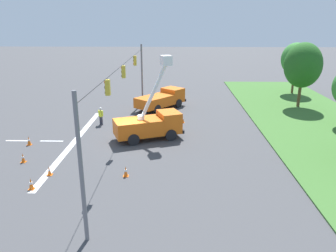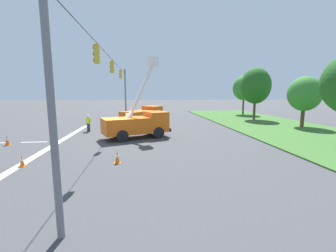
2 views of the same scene
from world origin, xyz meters
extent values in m
plane|color=#424244|center=(0.00, 0.00, 0.00)|extent=(200.00, 200.00, 0.00)
cube|color=#3D6B2D|center=(0.00, 18.00, 0.05)|extent=(56.00, 12.00, 0.10)
cube|color=silver|center=(0.00, -4.52, 0.00)|extent=(17.60, 0.50, 0.01)
cube|color=silver|center=(0.00, -6.52, 0.00)|extent=(0.20, 2.00, 0.01)
cylinder|color=slate|center=(-13.00, 0.00, 3.60)|extent=(0.20, 0.20, 7.20)
cylinder|color=slate|center=(13.00, 0.00, 3.60)|extent=(0.20, 0.20, 7.20)
cylinder|color=black|center=(0.00, 0.00, 6.60)|extent=(26.00, 0.03, 0.03)
cylinder|color=black|center=(-6.92, 0.00, 6.55)|extent=(0.02, 0.02, 0.10)
cube|color=gold|center=(-6.92, 0.00, 6.02)|extent=(0.32, 0.28, 0.96)
cylinder|color=black|center=(-6.92, -0.16, 6.34)|extent=(0.16, 0.05, 0.16)
cylinder|color=black|center=(-6.92, -0.16, 6.02)|extent=(0.16, 0.05, 0.16)
cylinder|color=red|center=(-6.92, -0.16, 5.70)|extent=(0.16, 0.05, 0.16)
cylinder|color=black|center=(0.38, 0.00, 6.55)|extent=(0.02, 0.02, 0.10)
cube|color=gold|center=(0.38, 0.00, 6.02)|extent=(0.32, 0.28, 0.96)
cylinder|color=red|center=(0.38, -0.16, 6.34)|extent=(0.16, 0.05, 0.16)
cylinder|color=black|center=(0.38, -0.16, 6.02)|extent=(0.16, 0.05, 0.16)
cylinder|color=black|center=(0.38, -0.16, 5.70)|extent=(0.16, 0.05, 0.16)
cylinder|color=black|center=(6.54, 0.00, 6.55)|extent=(0.02, 0.02, 0.10)
cube|color=gold|center=(6.54, 0.00, 6.02)|extent=(0.32, 0.28, 0.96)
cylinder|color=red|center=(6.54, -0.16, 6.34)|extent=(0.16, 0.05, 0.16)
cylinder|color=black|center=(6.54, -0.16, 6.02)|extent=(0.16, 0.05, 0.16)
cylinder|color=black|center=(6.54, -0.16, 5.70)|extent=(0.16, 0.05, 0.16)
cylinder|color=brown|center=(-19.49, 20.33, 1.52)|extent=(0.31, 0.31, 3.04)
ellipsoid|color=#387F33|center=(-19.49, 20.33, 4.80)|extent=(4.13, 3.87, 4.38)
cylinder|color=brown|center=(-12.03, 18.57, 1.56)|extent=(0.35, 0.35, 3.13)
ellipsoid|color=#235B1E|center=(-12.03, 18.57, 4.95)|extent=(4.29, 4.20, 5.13)
cylinder|color=brown|center=(-4.73, 20.66, 1.11)|extent=(0.41, 0.41, 2.23)
ellipsoid|color=#387F33|center=(-4.73, 20.66, 3.87)|extent=(3.86, 3.46, 3.92)
cube|color=orange|center=(-0.45, 0.91, 1.18)|extent=(3.57, 4.51, 1.35)
cube|color=orange|center=(-1.48, 3.54, 1.39)|extent=(2.66, 2.38, 1.78)
cube|color=#1E2838|center=(-1.69, 4.09, 1.70)|extent=(1.85, 0.80, 0.80)
cube|color=black|center=(-1.81, 4.40, 0.65)|extent=(2.19, 0.98, 0.30)
cylinder|color=black|center=(-2.37, 2.94, 0.50)|extent=(0.63, 1.03, 1.00)
cylinder|color=black|center=(-0.41, 3.71, 0.50)|extent=(0.63, 1.03, 1.00)
cylinder|color=black|center=(-1.17, -0.13, 0.50)|extent=(0.63, 1.03, 1.00)
cylinder|color=black|center=(0.79, 0.64, 0.50)|extent=(0.63, 1.03, 1.00)
cylinder|color=silver|center=(-0.55, 1.17, 2.03)|extent=(0.60, 0.60, 0.36)
cube|color=white|center=(-0.96, 2.23, 4.16)|extent=(1.13, 2.41, 4.72)
cube|color=white|center=(-1.38, 3.29, 6.71)|extent=(1.13, 1.07, 0.80)
cube|color=orange|center=(-10.16, 1.69, 1.07)|extent=(4.86, 4.66, 1.13)
cube|color=orange|center=(-12.50, 3.71, 1.32)|extent=(2.92, 2.97, 1.63)
cube|color=#1E2838|center=(-12.99, 4.13, 1.60)|extent=(1.42, 1.62, 0.73)
cube|color=black|center=(-13.26, 4.37, 0.65)|extent=(1.70, 1.94, 0.30)
cylinder|color=black|center=(-13.04, 2.70, 0.50)|extent=(0.94, 0.87, 1.00)
cylinder|color=black|center=(-11.58, 4.39, 0.50)|extent=(0.94, 0.87, 1.00)
cylinder|color=black|center=(-10.30, 0.34, 0.50)|extent=(0.94, 0.87, 1.00)
cylinder|color=black|center=(-8.84, 2.03, 0.50)|extent=(0.94, 0.87, 1.00)
cylinder|color=#383842|center=(-4.73, -3.34, 0.42)|extent=(0.18, 0.18, 0.85)
cylinder|color=#383842|center=(-4.62, -3.18, 0.42)|extent=(0.18, 0.18, 0.85)
cube|color=#D8EA26|center=(-4.68, -3.26, 1.15)|extent=(0.43, 0.47, 0.60)
cube|color=silver|center=(-4.68, -3.26, 1.15)|extent=(0.31, 0.39, 0.62)
cylinder|color=#D8EA26|center=(-4.83, -3.48, 1.18)|extent=(0.11, 0.11, 0.55)
cylinder|color=#D8EA26|center=(-4.52, -3.04, 1.18)|extent=(0.11, 0.11, 0.55)
sphere|color=tan|center=(-4.68, -3.26, 1.58)|extent=(0.22, 0.22, 0.22)
sphere|color=white|center=(-4.68, -3.26, 1.64)|extent=(0.26, 0.26, 0.26)
cube|color=orange|center=(-5.52, 4.81, 0.01)|extent=(0.36, 0.36, 0.03)
cone|color=orange|center=(-5.52, 4.81, 0.41)|extent=(0.30, 0.30, 0.76)
cylinder|color=white|center=(-5.52, 4.81, 0.45)|extent=(0.19, 0.19, 0.14)
cube|color=orange|center=(0.94, -8.04, 0.01)|extent=(0.36, 0.36, 0.03)
cone|color=orange|center=(0.94, -8.04, 0.40)|extent=(0.30, 0.30, 0.75)
cylinder|color=white|center=(0.94, -8.04, 0.44)|extent=(0.19, 0.19, 0.13)
cube|color=orange|center=(6.37, -4.29, 0.01)|extent=(0.36, 0.36, 0.03)
cone|color=orange|center=(6.37, -4.29, 0.33)|extent=(0.24, 0.24, 0.61)
cylinder|color=white|center=(6.37, -4.29, 0.36)|extent=(0.15, 0.15, 0.11)
cube|color=orange|center=(6.40, 0.85, 0.01)|extent=(0.36, 0.36, 0.03)
cone|color=orange|center=(6.40, 0.85, 0.37)|extent=(0.28, 0.28, 0.69)
cylinder|color=white|center=(6.40, 0.85, 0.41)|extent=(0.17, 0.17, 0.12)
camera|label=1|loc=(25.99, 4.19, 9.97)|focal=35.00mm
camera|label=2|loc=(19.07, 2.33, 4.04)|focal=24.00mm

